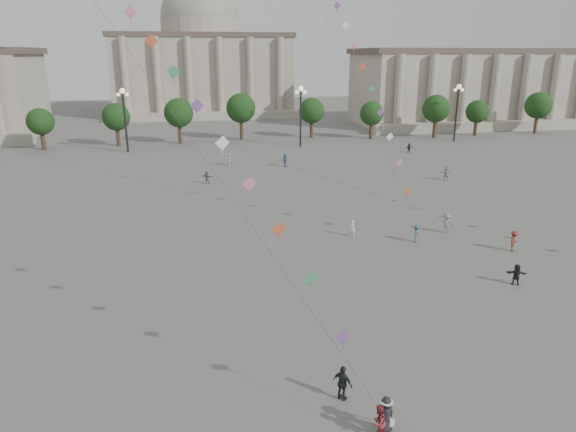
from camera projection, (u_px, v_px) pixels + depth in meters
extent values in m
plane|color=#5F5B59|center=(303.00, 406.00, 24.34)|extent=(360.00, 360.00, 0.00)
cube|color=gray|center=(520.00, 88.00, 124.36)|extent=(80.00, 22.00, 16.00)
cube|color=brown|center=(525.00, 51.00, 121.77)|extent=(81.60, 22.44, 1.20)
cube|color=gray|center=(552.00, 124.00, 114.30)|extent=(84.00, 4.00, 2.00)
cube|color=gray|center=(203.00, 76.00, 143.04)|extent=(46.00, 30.00, 20.00)
cube|color=brown|center=(201.00, 36.00, 139.84)|extent=(46.92, 30.60, 1.20)
cube|color=gray|center=(207.00, 116.00, 129.84)|extent=(48.30, 4.00, 2.00)
cylinder|color=gray|center=(200.00, 29.00, 139.27)|extent=(21.00, 21.00, 5.00)
sphere|color=gray|center=(200.00, 19.00, 138.52)|extent=(21.00, 21.00, 21.00)
cylinder|color=#362A1B|center=(45.00, 137.00, 91.45)|extent=(0.70, 0.70, 3.52)
sphere|color=black|center=(42.00, 117.00, 90.34)|extent=(5.12, 5.12, 5.12)
cylinder|color=#362A1B|center=(115.00, 135.00, 93.60)|extent=(0.70, 0.70, 3.52)
sphere|color=black|center=(113.00, 115.00, 92.49)|extent=(5.12, 5.12, 5.12)
cylinder|color=#362A1B|center=(182.00, 134.00, 95.76)|extent=(0.70, 0.70, 3.52)
sphere|color=black|center=(180.00, 114.00, 94.65)|extent=(5.12, 5.12, 5.12)
cylinder|color=#362A1B|center=(246.00, 132.00, 97.92)|extent=(0.70, 0.70, 3.52)
sphere|color=black|center=(245.00, 112.00, 96.81)|extent=(5.12, 5.12, 5.12)
cylinder|color=#362A1B|center=(307.00, 130.00, 100.08)|extent=(0.70, 0.70, 3.52)
sphere|color=black|center=(307.00, 111.00, 98.97)|extent=(5.12, 5.12, 5.12)
cylinder|color=#362A1B|center=(365.00, 129.00, 102.24)|extent=(0.70, 0.70, 3.52)
sphere|color=black|center=(366.00, 110.00, 101.13)|extent=(5.12, 5.12, 5.12)
cylinder|color=#362A1B|center=(422.00, 127.00, 104.40)|extent=(0.70, 0.70, 3.52)
sphere|color=black|center=(423.00, 109.00, 103.28)|extent=(5.12, 5.12, 5.12)
cylinder|color=#362A1B|center=(476.00, 126.00, 106.55)|extent=(0.70, 0.70, 3.52)
sphere|color=black|center=(478.00, 108.00, 105.44)|extent=(5.12, 5.12, 5.12)
cylinder|color=#362A1B|center=(527.00, 124.00, 108.71)|extent=(0.70, 0.70, 3.52)
sphere|color=black|center=(530.00, 107.00, 107.60)|extent=(5.12, 5.12, 5.12)
cylinder|color=#262628|center=(125.00, 123.00, 85.68)|extent=(0.36, 0.36, 10.00)
sphere|color=#FFE5B2|center=(122.00, 91.00, 84.11)|extent=(0.90, 0.90, 0.90)
sphere|color=#FFE5B2|center=(118.00, 95.00, 84.16)|extent=(0.60, 0.60, 0.60)
sphere|color=#FFE5B2|center=(127.00, 94.00, 84.41)|extent=(0.60, 0.60, 0.60)
cylinder|color=#262628|center=(301.00, 119.00, 91.07)|extent=(0.36, 0.36, 10.00)
sphere|color=#FFE5B2|center=(301.00, 89.00, 89.50)|extent=(0.90, 0.90, 0.90)
sphere|color=#FFE5B2|center=(297.00, 92.00, 89.56)|extent=(0.60, 0.60, 0.60)
sphere|color=#FFE5B2|center=(305.00, 92.00, 89.81)|extent=(0.60, 0.60, 0.60)
cylinder|color=#262628|center=(456.00, 115.00, 96.47)|extent=(0.36, 0.36, 10.00)
sphere|color=#FFE5B2|center=(459.00, 87.00, 94.90)|extent=(0.90, 0.90, 0.90)
sphere|color=#FFE5B2|center=(455.00, 90.00, 94.95)|extent=(0.60, 0.60, 0.60)
sphere|color=#FFE5B2|center=(462.00, 90.00, 95.21)|extent=(0.60, 0.60, 0.60)
imported|color=#3A5D83|center=(285.00, 160.00, 75.88)|extent=(1.18, 1.10, 1.95)
imported|color=black|center=(516.00, 274.00, 36.98)|extent=(1.52, 1.00, 1.57)
imported|color=silver|center=(229.00, 160.00, 76.53)|extent=(1.32, 1.76, 1.85)
imported|color=slate|center=(447.00, 223.00, 47.63)|extent=(1.29, 0.85, 1.87)
imported|color=#B3B3AF|center=(446.00, 173.00, 67.62)|extent=(1.85, 1.00, 1.91)
imported|color=maroon|center=(514.00, 241.00, 43.21)|extent=(1.31, 1.31, 1.82)
imported|color=black|center=(409.00, 148.00, 86.83)|extent=(1.54, 0.94, 1.59)
imported|color=slate|center=(207.00, 177.00, 65.92)|extent=(1.58, 1.23, 1.67)
imported|color=silver|center=(352.00, 228.00, 46.81)|extent=(0.67, 0.65, 1.55)
imported|color=black|center=(343.00, 383.00, 24.56)|extent=(1.03, 1.10, 1.82)
imported|color=maroon|center=(379.00, 422.00, 22.11)|extent=(1.00, 0.97, 1.62)
imported|color=#335674|center=(417.00, 234.00, 45.35)|extent=(1.10, 1.18, 1.60)
imported|color=black|center=(386.00, 415.00, 22.46)|extent=(0.98, 0.77, 1.76)
cone|color=white|center=(387.00, 401.00, 22.23)|extent=(0.52, 0.52, 0.14)
cylinder|color=white|center=(386.00, 402.00, 22.25)|extent=(0.60, 0.60, 0.02)
cube|color=white|center=(392.00, 423.00, 22.46)|extent=(0.22, 0.10, 0.35)
cube|color=#844B97|center=(344.00, 337.00, 22.54)|extent=(0.76, 0.25, 0.76)
cube|color=#418E5D|center=(310.00, 279.00, 23.34)|extent=(0.76, 0.25, 0.76)
cube|color=#CF5430|center=(279.00, 229.00, 24.19)|extent=(0.76, 0.25, 0.76)
cube|color=pink|center=(250.00, 184.00, 25.06)|extent=(0.76, 0.25, 0.76)
cube|color=white|center=(222.00, 143.00, 25.96)|extent=(0.76, 0.25, 0.76)
cube|color=#844B97|center=(197.00, 106.00, 26.87)|extent=(0.76, 0.25, 0.76)
cube|color=#418E5D|center=(173.00, 72.00, 27.79)|extent=(0.76, 0.25, 0.76)
cube|color=#CF5430|center=(151.00, 41.00, 28.72)|extent=(0.76, 0.25, 0.76)
cube|color=pink|center=(131.00, 12.00, 29.67)|extent=(0.76, 0.25, 0.76)
cube|color=#CF5430|center=(408.00, 191.00, 45.26)|extent=(0.76, 0.25, 0.76)
cube|color=pink|center=(399.00, 163.00, 45.55)|extent=(0.76, 0.25, 0.76)
cube|color=white|center=(390.00, 137.00, 45.90)|extent=(0.76, 0.25, 0.76)
cube|color=#844B97|center=(381.00, 112.00, 46.28)|extent=(0.76, 0.25, 0.76)
cube|color=#418E5D|center=(372.00, 89.00, 46.68)|extent=(0.76, 0.25, 0.76)
cube|color=#CF5430|center=(363.00, 67.00, 47.10)|extent=(0.76, 0.25, 0.76)
cube|color=pink|center=(354.00, 45.00, 47.53)|extent=(0.76, 0.25, 0.76)
cube|color=white|center=(345.00, 25.00, 47.98)|extent=(0.76, 0.25, 0.76)
cube|color=#844B97|center=(337.00, 5.00, 48.43)|extent=(0.76, 0.25, 0.76)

